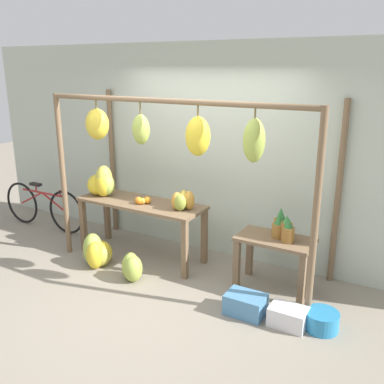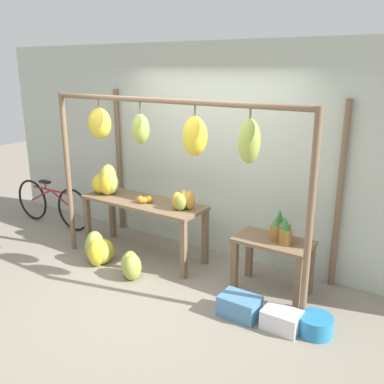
% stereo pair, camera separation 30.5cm
% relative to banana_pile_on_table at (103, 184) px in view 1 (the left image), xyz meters
% --- Properties ---
extents(ground_plane, '(20.00, 20.00, 0.00)m').
position_rel_banana_pile_on_table_xyz_m(ground_plane, '(1.31, -0.72, -0.95)').
color(ground_plane, gray).
extents(shop_wall_back, '(8.00, 0.08, 2.80)m').
position_rel_banana_pile_on_table_xyz_m(shop_wall_back, '(1.31, 0.72, 0.45)').
color(shop_wall_back, '#B7C1B2').
rests_on(shop_wall_back, ground_plane).
extents(stall_awning, '(3.41, 1.16, 2.17)m').
position_rel_banana_pile_on_table_xyz_m(stall_awning, '(1.29, -0.21, 0.67)').
color(stall_awning, brown).
rests_on(stall_awning, ground_plane).
extents(display_table_main, '(1.74, 0.59, 0.78)m').
position_rel_banana_pile_on_table_xyz_m(display_table_main, '(0.61, 0.03, -0.29)').
color(display_table_main, brown).
rests_on(display_table_main, ground_plane).
extents(display_table_side, '(0.86, 0.48, 0.63)m').
position_rel_banana_pile_on_table_xyz_m(display_table_side, '(2.45, 0.09, -0.47)').
color(display_table_side, brown).
rests_on(display_table_side, ground_plane).
extents(banana_pile_on_table, '(0.47, 0.36, 0.42)m').
position_rel_banana_pile_on_table_xyz_m(banana_pile_on_table, '(0.00, 0.00, 0.00)').
color(banana_pile_on_table, '#9EB247').
rests_on(banana_pile_on_table, display_table_main).
extents(orange_pile, '(0.19, 0.17, 0.09)m').
position_rel_banana_pile_on_table_xyz_m(orange_pile, '(0.69, -0.03, -0.13)').
color(orange_pile, orange).
rests_on(orange_pile, display_table_main).
extents(pineapple_cluster, '(0.28, 0.29, 0.33)m').
position_rel_banana_pile_on_table_xyz_m(pineapple_cluster, '(2.52, 0.12, -0.19)').
color(pineapple_cluster, olive).
rests_on(pineapple_cluster, display_table_side).
extents(banana_pile_ground_left, '(0.43, 0.44, 0.44)m').
position_rel_banana_pile_on_table_xyz_m(banana_pile_ground_left, '(0.27, -0.48, -0.77)').
color(banana_pile_ground_left, gold).
rests_on(banana_pile_ground_left, ground_plane).
extents(banana_pile_ground_right, '(0.36, 0.34, 0.34)m').
position_rel_banana_pile_on_table_xyz_m(banana_pile_ground_right, '(0.90, -0.57, -0.79)').
color(banana_pile_ground_right, '#9EB247').
rests_on(banana_pile_ground_right, ground_plane).
extents(fruit_crate_white, '(0.41, 0.29, 0.22)m').
position_rel_banana_pile_on_table_xyz_m(fruit_crate_white, '(2.39, -0.57, -0.84)').
color(fruit_crate_white, '#4C84B2').
rests_on(fruit_crate_white, ground_plane).
extents(blue_bucket, '(0.34, 0.34, 0.19)m').
position_rel_banana_pile_on_table_xyz_m(blue_bucket, '(3.14, -0.44, -0.86)').
color(blue_bucket, teal).
rests_on(blue_bucket, ground_plane).
extents(parked_bicycle, '(1.66, 0.09, 0.73)m').
position_rel_banana_pile_on_table_xyz_m(parked_bicycle, '(-1.37, 0.11, -0.59)').
color(parked_bicycle, black).
rests_on(parked_bicycle, ground_plane).
extents(papaya_pile, '(0.29, 0.27, 0.24)m').
position_rel_banana_pile_on_table_xyz_m(papaya_pile, '(1.25, 0.04, -0.06)').
color(papaya_pile, gold).
rests_on(papaya_pile, display_table_main).
extents(fruit_crate_purple, '(0.37, 0.26, 0.20)m').
position_rel_banana_pile_on_table_xyz_m(fruit_crate_purple, '(2.84, -0.55, -0.85)').
color(fruit_crate_purple, silver).
rests_on(fruit_crate_purple, ground_plane).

